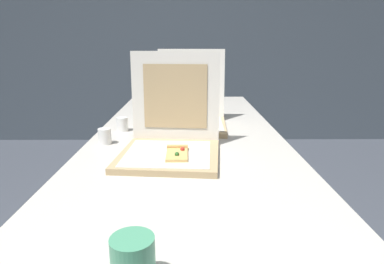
{
  "coord_description": "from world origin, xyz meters",
  "views": [
    {
      "loc": [
        0.01,
        -0.87,
        1.16
      ],
      "look_at": [
        0.02,
        0.44,
        0.8
      ],
      "focal_mm": 31.16,
      "sensor_mm": 36.0,
      "label": 1
    }
  ],
  "objects_px": {
    "cup_white_near_center": "(105,136)",
    "cup_printed_front": "(133,263)",
    "pizza_box_front": "(171,141)",
    "pizza_box_middle": "(190,115)",
    "cup_white_mid": "(122,124)",
    "cup_white_far": "(153,112)",
    "table": "(187,145)"
  },
  "relations": [
    {
      "from": "cup_white_near_center",
      "to": "pizza_box_front",
      "type": "bearing_deg",
      "value": -26.3
    },
    {
      "from": "pizza_box_front",
      "to": "cup_white_far",
      "type": "distance_m",
      "value": 0.65
    },
    {
      "from": "pizza_box_middle",
      "to": "cup_white_mid",
      "type": "distance_m",
      "value": 0.34
    },
    {
      "from": "table",
      "to": "cup_white_mid",
      "type": "relative_size",
      "value": 33.34
    },
    {
      "from": "pizza_box_front",
      "to": "cup_white_near_center",
      "type": "bearing_deg",
      "value": 159.03
    },
    {
      "from": "pizza_box_middle",
      "to": "pizza_box_front",
      "type": "bearing_deg",
      "value": -96.09
    },
    {
      "from": "cup_white_near_center",
      "to": "cup_printed_front",
      "type": "xyz_separation_m",
      "value": [
        0.26,
        -0.85,
        0.01
      ]
    },
    {
      "from": "pizza_box_middle",
      "to": "cup_white_far",
      "type": "bearing_deg",
      "value": 140.84
    },
    {
      "from": "table",
      "to": "cup_white_far",
      "type": "xyz_separation_m",
      "value": [
        -0.19,
        0.36,
        0.08
      ]
    },
    {
      "from": "cup_white_mid",
      "to": "cup_printed_front",
      "type": "height_order",
      "value": "cup_printed_front"
    },
    {
      "from": "cup_white_far",
      "to": "cup_printed_front",
      "type": "bearing_deg",
      "value": -85.48
    },
    {
      "from": "table",
      "to": "cup_white_near_center",
      "type": "relative_size",
      "value": 33.34
    },
    {
      "from": "cup_white_near_center",
      "to": "cup_white_mid",
      "type": "bearing_deg",
      "value": 81.29
    },
    {
      "from": "pizza_box_front",
      "to": "table",
      "type": "bearing_deg",
      "value": 83.03
    },
    {
      "from": "table",
      "to": "cup_printed_front",
      "type": "relative_size",
      "value": 23.08
    },
    {
      "from": "cup_printed_front",
      "to": "cup_white_far",
      "type": "bearing_deg",
      "value": 94.52
    },
    {
      "from": "pizza_box_front",
      "to": "cup_white_mid",
      "type": "height_order",
      "value": "pizza_box_front"
    },
    {
      "from": "cup_white_far",
      "to": "table",
      "type": "bearing_deg",
      "value": -61.52
    },
    {
      "from": "table",
      "to": "cup_white_mid",
      "type": "xyz_separation_m",
      "value": [
        -0.31,
        0.08,
        0.08
      ]
    },
    {
      "from": "pizza_box_front",
      "to": "cup_white_far",
      "type": "height_order",
      "value": "pizza_box_front"
    },
    {
      "from": "pizza_box_middle",
      "to": "cup_white_mid",
      "type": "height_order",
      "value": "pizza_box_middle"
    },
    {
      "from": "table",
      "to": "pizza_box_front",
      "type": "xyz_separation_m",
      "value": [
        -0.06,
        -0.28,
        0.1
      ]
    },
    {
      "from": "pizza_box_front",
      "to": "cup_white_mid",
      "type": "xyz_separation_m",
      "value": [
        -0.25,
        0.35,
        -0.02
      ]
    },
    {
      "from": "cup_white_mid",
      "to": "cup_white_far",
      "type": "relative_size",
      "value": 1.0
    },
    {
      "from": "table",
      "to": "cup_white_mid",
      "type": "bearing_deg",
      "value": 166.21
    },
    {
      "from": "pizza_box_middle",
      "to": "cup_white_near_center",
      "type": "bearing_deg",
      "value": -136.3
    },
    {
      "from": "cup_white_near_center",
      "to": "cup_printed_front",
      "type": "distance_m",
      "value": 0.89
    },
    {
      "from": "table",
      "to": "pizza_box_front",
      "type": "relative_size",
      "value": 5.5
    },
    {
      "from": "cup_white_far",
      "to": "cup_white_near_center",
      "type": "bearing_deg",
      "value": -107.17
    },
    {
      "from": "pizza_box_front",
      "to": "cup_printed_front",
      "type": "relative_size",
      "value": 4.2
    },
    {
      "from": "pizza_box_front",
      "to": "cup_white_far",
      "type": "xyz_separation_m",
      "value": [
        -0.13,
        0.63,
        -0.02
      ]
    },
    {
      "from": "pizza_box_middle",
      "to": "cup_printed_front",
      "type": "bearing_deg",
      "value": -91.92
    }
  ]
}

